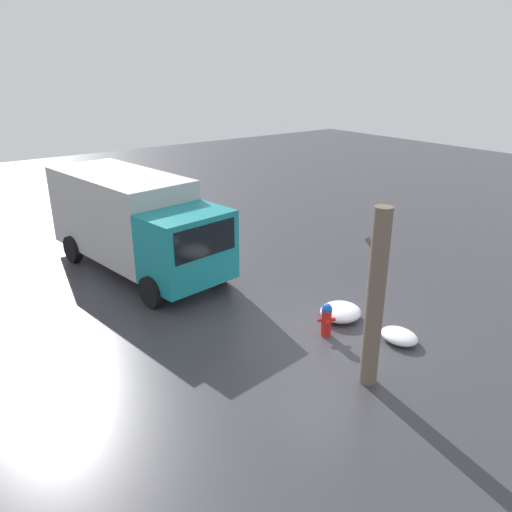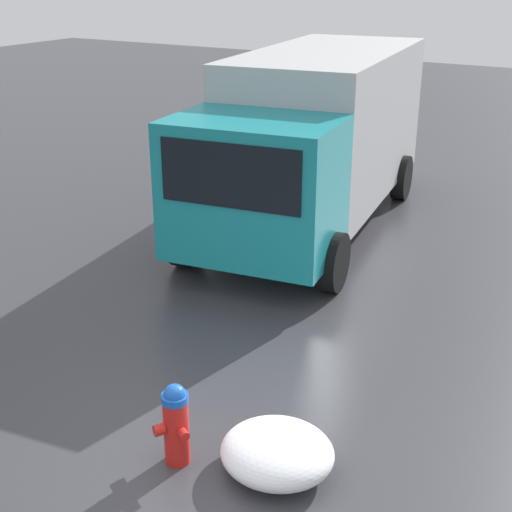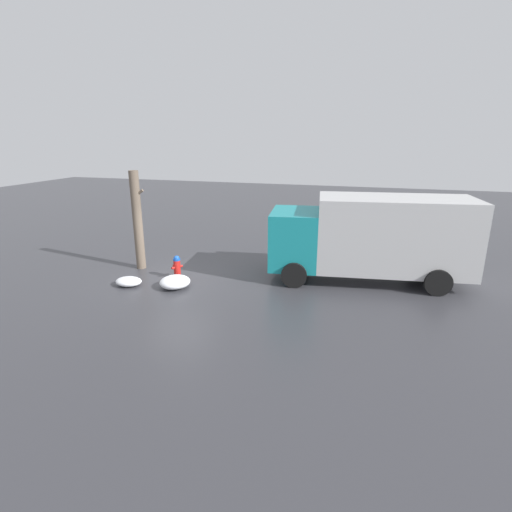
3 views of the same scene
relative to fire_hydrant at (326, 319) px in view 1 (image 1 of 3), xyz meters
name	(u,v)px [view 1 (image 1 of 3)]	position (x,y,z in m)	size (l,w,h in m)	color
ground_plane	(325,335)	(0.00, 0.00, -0.45)	(60.00, 60.00, 0.00)	#38383D
fire_hydrant	(326,319)	(0.00, 0.00, 0.00)	(0.38, 0.43, 0.87)	red
tree_trunk	(375,300)	(-1.94, 0.65, 1.49)	(0.55, 0.36, 3.86)	#6B5B4C
delivery_truck	(133,220)	(6.90, 1.91, 1.23)	(7.30, 3.45, 3.06)	teal
snow_pile_by_hydrant	(399,336)	(-1.30, -1.21, -0.30)	(0.95, 0.75, 0.30)	white
snow_pile_curbside	(341,312)	(0.38, -0.91, -0.24)	(1.05, 1.11, 0.41)	white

